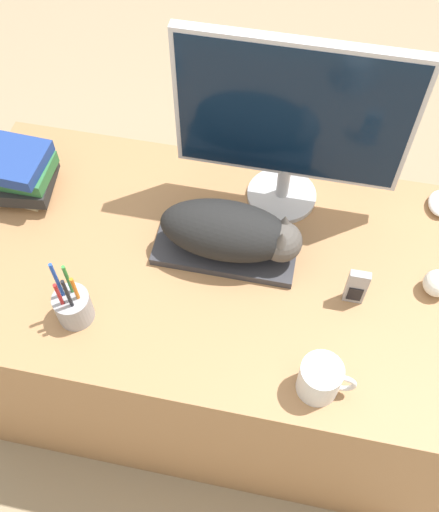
# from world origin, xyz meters

# --- Properties ---
(ground_plane) EXTENTS (12.00, 12.00, 0.00)m
(ground_plane) POSITION_xyz_m (0.00, 0.00, 0.00)
(ground_plane) COLOR #998466
(desk) EXTENTS (1.48, 0.79, 0.77)m
(desk) POSITION_xyz_m (0.00, 0.40, 0.39)
(desk) COLOR #9E7047
(desk) RESTS_ON ground_plane
(keyboard) EXTENTS (0.38, 0.16, 0.02)m
(keyboard) POSITION_xyz_m (0.01, 0.43, 0.78)
(keyboard) COLOR #2D2D33
(keyboard) RESTS_ON desk
(cat) EXTENTS (0.37, 0.16, 0.16)m
(cat) POSITION_xyz_m (0.03, 0.43, 0.87)
(cat) COLOR black
(cat) RESTS_ON keyboard
(monitor) EXTENTS (0.59, 0.20, 0.53)m
(monitor) POSITION_xyz_m (0.13, 0.65, 1.07)
(monitor) COLOR #B7B7BC
(monitor) RESTS_ON desk
(coffee_mug) EXTENTS (0.13, 0.10, 0.11)m
(coffee_mug) POSITION_xyz_m (0.30, 0.10, 0.82)
(coffee_mug) COLOR silver
(coffee_mug) RESTS_ON desk
(pen_cup) EXTENTS (0.09, 0.09, 0.22)m
(pen_cup) POSITION_xyz_m (-0.32, 0.17, 0.82)
(pen_cup) COLOR #939399
(pen_cup) RESTS_ON desk
(baseball) EXTENTS (0.07, 0.07, 0.07)m
(baseball) POSITION_xyz_m (0.56, 0.43, 0.81)
(baseball) COLOR silver
(baseball) RESTS_ON desk
(phone) EXTENTS (0.05, 0.02, 0.12)m
(phone) POSITION_xyz_m (0.36, 0.36, 0.83)
(phone) COLOR #99999E
(phone) RESTS_ON desk
(book_stack) EXTENTS (0.20, 0.19, 0.15)m
(book_stack) POSITION_xyz_m (-0.60, 0.53, 0.85)
(book_stack) COLOR #C6B284
(book_stack) RESTS_ON desk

